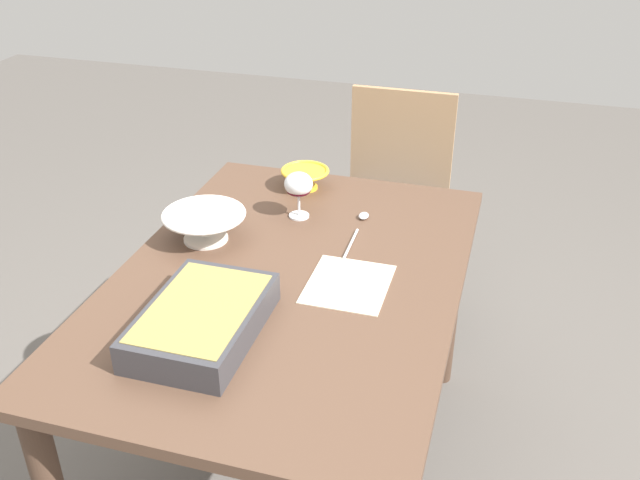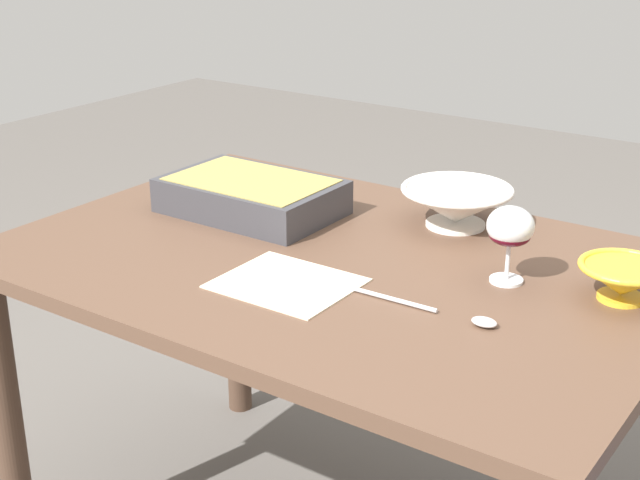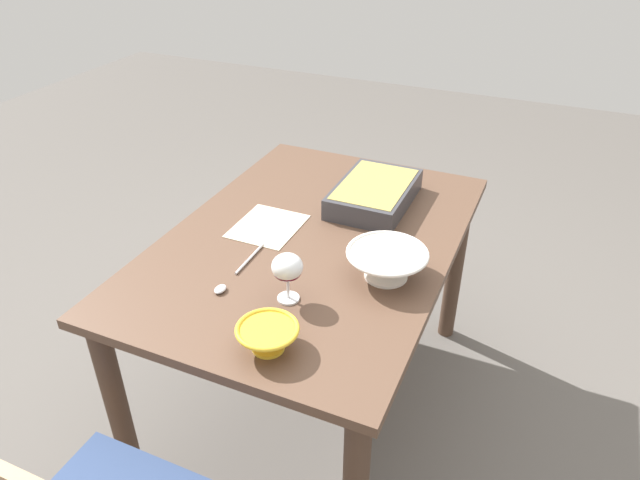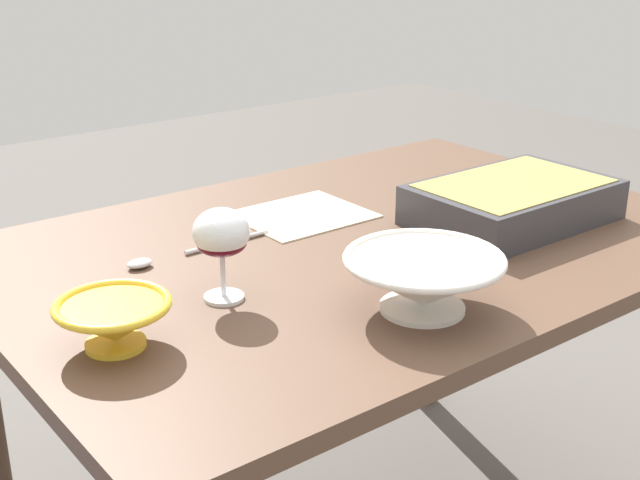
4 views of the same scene
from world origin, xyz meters
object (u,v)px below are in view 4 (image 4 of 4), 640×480
(dining_table, at_px, (355,295))
(small_bowl, at_px, (423,280))
(mixing_bowl, at_px, (114,321))
(wine_glass, at_px, (221,237))
(serving_spoon, at_px, (174,255))
(napkin, at_px, (302,215))
(casserole_dish, at_px, (513,200))

(dining_table, relative_size, small_bowl, 5.46)
(dining_table, height_order, mixing_bowl, mixing_bowl)
(wine_glass, xyz_separation_m, serving_spoon, (0.02, 0.19, -0.09))
(mixing_bowl, bearing_deg, wine_glass, 12.08)
(serving_spoon, xyz_separation_m, napkin, (0.31, 0.05, -0.01))
(casserole_dish, bearing_deg, wine_glass, 176.97)
(dining_table, xyz_separation_m, casserole_dish, (0.30, -0.11, 0.15))
(dining_table, xyz_separation_m, napkin, (0.00, 0.16, 0.11))
(casserole_dish, xyz_separation_m, napkin, (-0.30, 0.27, -0.04))
(dining_table, height_order, wine_glass, wine_glass)
(serving_spoon, relative_size, napkin, 1.17)
(dining_table, bearing_deg, casserole_dish, -19.92)
(small_bowl, bearing_deg, mixing_bowl, 157.31)
(small_bowl, distance_m, napkin, 0.47)
(dining_table, distance_m, napkin, 0.20)
(casserole_dish, xyz_separation_m, serving_spoon, (-0.60, 0.22, -0.04))
(dining_table, height_order, serving_spoon, serving_spoon)
(small_bowl, relative_size, serving_spoon, 0.84)
(casserole_dish, distance_m, serving_spoon, 0.64)
(dining_table, distance_m, mixing_bowl, 0.55)
(mixing_bowl, bearing_deg, casserole_dish, 0.64)
(dining_table, xyz_separation_m, small_bowl, (-0.11, -0.29, 0.16))
(casserole_dish, distance_m, napkin, 0.40)
(wine_glass, height_order, serving_spoon, wine_glass)
(mixing_bowl, distance_m, napkin, 0.59)
(napkin, bearing_deg, serving_spoon, -171.53)
(wine_glass, height_order, mixing_bowl, wine_glass)
(dining_table, distance_m, small_bowl, 0.35)
(wine_glass, distance_m, serving_spoon, 0.21)
(dining_table, xyz_separation_m, serving_spoon, (-0.30, 0.12, 0.12))
(wine_glass, relative_size, napkin, 0.60)
(small_bowl, relative_size, napkin, 0.99)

